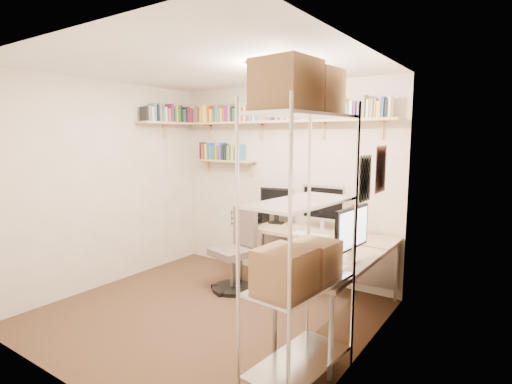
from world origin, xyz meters
TOP-DOWN VIEW (x-y plane):
  - ground at (0.00, 0.00)m, footprint 3.20×3.20m
  - room_shell at (0.00, 0.00)m, footprint 3.24×3.04m
  - wall_shelves at (-0.44, 1.30)m, footprint 3.12×1.09m
  - corner_desk at (0.70, 0.94)m, footprint 1.95×1.86m
  - office_chair at (-0.15, 0.71)m, footprint 0.53×0.54m
  - wire_rack at (1.36, -0.53)m, footprint 0.52×0.94m

SIDE VIEW (x-z plane):
  - ground at x=0.00m, z-range 0.00..0.00m
  - office_chair at x=-0.15m, z-range -0.08..0.90m
  - corner_desk at x=0.70m, z-range 0.09..1.36m
  - wire_rack at x=1.36m, z-range 0.30..2.62m
  - room_shell at x=0.00m, z-range 0.29..2.81m
  - wall_shelves at x=-0.44m, z-range 1.63..2.42m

